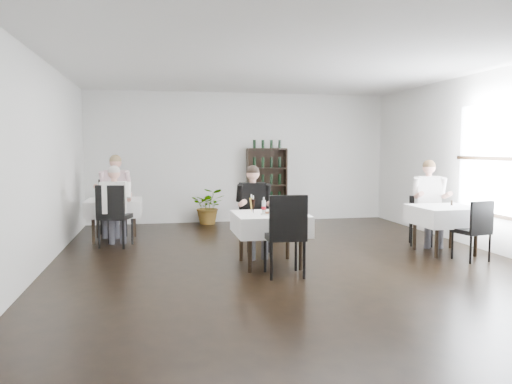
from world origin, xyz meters
The scene contains 24 objects.
room_shell centered at (0.00, 0.00, 1.50)m, with size 9.00×9.00×9.00m.
window_right centered at (3.48, 0.00, 1.50)m, with size 0.06×2.30×1.85m.
wine_shelf centered at (0.60, 4.31, 0.85)m, with size 0.90×0.28×1.75m.
main_table centered at (-0.30, 0.00, 0.62)m, with size 1.03×1.03×0.77m.
left_table centered at (-2.70, 2.50, 0.62)m, with size 0.98×0.98×0.77m.
right_table centered at (2.70, 0.30, 0.62)m, with size 0.98×0.98×0.77m.
potted_tree centered at (-0.77, 4.18, 0.41)m, with size 0.74×0.64×0.82m, color #306021.
main_chair_far centered at (-0.30, 0.82, 0.50)m, with size 0.46×0.46×0.88m.
main_chair_near centered at (-0.24, -0.70, 0.63)m, with size 0.52×0.52×1.11m.
left_chair_far centered at (-2.79, 3.16, 0.63)m, with size 0.58×0.58×1.10m.
left_chair_near centered at (-2.66, 1.81, 0.62)m, with size 0.62×0.63×1.09m.
right_chair_far centered at (2.70, 1.05, 0.49)m, with size 0.52×0.52×0.86m.
right_chair_near centered at (2.81, -0.35, 0.53)m, with size 0.50×0.50×0.93m.
diner_main centered at (-0.41, 0.69, 0.84)m, with size 0.56×0.56×1.45m.
diner_left_far centered at (-2.72, 3.03, 0.92)m, with size 0.66×0.69×1.59m.
diner_left_near centered at (-2.63, 1.86, 0.83)m, with size 0.54×0.54×1.42m.
diner_right_far centered at (2.80, 0.96, 0.88)m, with size 0.62×0.65×1.52m.
plate_far centered at (-0.17, 0.17, 0.79)m, with size 0.26×0.26×0.07m.
plate_near centered at (-0.31, -0.11, 0.79)m, with size 0.32×0.32×0.08m.
pilsner_dark centered at (-0.55, -0.04, 0.88)m, with size 0.06×0.06×0.27m.
pilsner_lager centered at (-0.55, 0.16, 0.88)m, with size 0.06×0.06×0.27m.
coke_bottle centered at (-0.39, -0.01, 0.87)m, with size 0.06×0.06×0.24m.
napkin_cutlery centered at (0.05, -0.18, 0.78)m, with size 0.20×0.18×0.02m.
pepper_mill centered at (2.89, 0.42, 0.81)m, with size 0.04×0.04×0.09m, color black.
Camera 1 is at (-1.89, -7.03, 1.71)m, focal length 35.00 mm.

